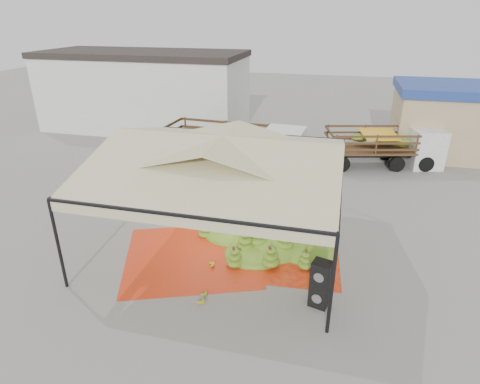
% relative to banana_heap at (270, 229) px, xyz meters
% --- Properties ---
extents(ground, '(90.00, 90.00, 0.00)m').
position_rel_banana_heap_xyz_m(ground, '(-1.68, -0.12, -0.57)').
color(ground, slate).
rests_on(ground, ground).
extents(canopy_tent, '(8.10, 8.10, 4.00)m').
position_rel_banana_heap_xyz_m(canopy_tent, '(-1.68, -0.12, 2.73)').
color(canopy_tent, black).
rests_on(canopy_tent, ground).
extents(building_white, '(14.30, 6.30, 5.40)m').
position_rel_banana_heap_xyz_m(building_white, '(-11.68, 13.88, 2.14)').
color(building_white, silver).
rests_on(building_white, ground).
extents(building_tan, '(6.30, 5.30, 4.10)m').
position_rel_banana_heap_xyz_m(building_tan, '(8.32, 12.88, 1.51)').
color(building_tan, tan).
rests_on(building_tan, ground).
extents(tarp_left, '(5.79, 5.67, 0.01)m').
position_rel_banana_heap_xyz_m(tarp_left, '(-2.48, -1.58, -0.56)').
color(tarp_left, red).
rests_on(tarp_left, ground).
extents(tarp_right, '(4.01, 4.18, 0.01)m').
position_rel_banana_heap_xyz_m(tarp_right, '(0.67, -0.56, -0.56)').
color(tarp_right, '#DC4C14').
rests_on(tarp_right, ground).
extents(banana_heap, '(6.41, 5.80, 1.14)m').
position_rel_banana_heap_xyz_m(banana_heap, '(0.00, 0.00, 0.00)').
color(banana_heap, '#57851B').
rests_on(banana_heap, ground).
extents(hand_yellow_a, '(0.53, 0.48, 0.20)m').
position_rel_banana_heap_xyz_m(hand_yellow_a, '(-1.41, -3.82, -0.47)').
color(hand_yellow_a, gold).
rests_on(hand_yellow_a, ground).
extents(hand_yellow_b, '(0.60, 0.57, 0.21)m').
position_rel_banana_heap_xyz_m(hand_yellow_b, '(-1.69, -2.02, -0.46)').
color(hand_yellow_b, gold).
rests_on(hand_yellow_b, ground).
extents(hand_red_a, '(0.50, 0.42, 0.21)m').
position_rel_banana_heap_xyz_m(hand_red_a, '(2.02, -2.76, -0.46)').
color(hand_red_a, '#501C12').
rests_on(hand_red_a, ground).
extents(hand_red_b, '(0.46, 0.39, 0.19)m').
position_rel_banana_heap_xyz_m(hand_red_b, '(2.02, -2.58, -0.47)').
color(hand_red_b, '#521D12').
rests_on(hand_red_b, ground).
extents(hand_green, '(0.48, 0.42, 0.19)m').
position_rel_banana_heap_xyz_m(hand_green, '(-1.44, -3.47, -0.47)').
color(hand_green, '#5C841B').
rests_on(hand_green, ground).
extents(hanging_bunches, '(3.24, 0.24, 0.20)m').
position_rel_banana_heap_xyz_m(hanging_bunches, '(-2.63, -0.78, 2.05)').
color(hanging_bunches, '#417718').
rests_on(hanging_bunches, ground).
extents(speaker_stack, '(0.63, 0.59, 1.46)m').
position_rel_banana_heap_xyz_m(speaker_stack, '(2.02, -3.05, 0.16)').
color(speaker_stack, black).
rests_on(speaker_stack, ground).
extents(banana_leaves, '(0.96, 1.36, 3.70)m').
position_rel_banana_heap_xyz_m(banana_leaves, '(-4.21, 1.97, -0.57)').
color(banana_leaves, '#24671B').
rests_on(banana_leaves, ground).
extents(vendor, '(0.84, 0.71, 1.96)m').
position_rel_banana_heap_xyz_m(vendor, '(-2.09, 4.54, 0.41)').
color(vendor, gray).
rests_on(vendor, ground).
extents(truck_left, '(7.30, 2.90, 2.46)m').
position_rel_banana_heap_xyz_m(truck_left, '(-2.88, 6.81, 0.95)').
color(truck_left, '#472C17').
rests_on(truck_left, ground).
extents(truck_right, '(6.46, 3.57, 2.11)m').
position_rel_banana_heap_xyz_m(truck_right, '(4.79, 9.73, 0.73)').
color(truck_right, '#4C2C19').
rests_on(truck_right, ground).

